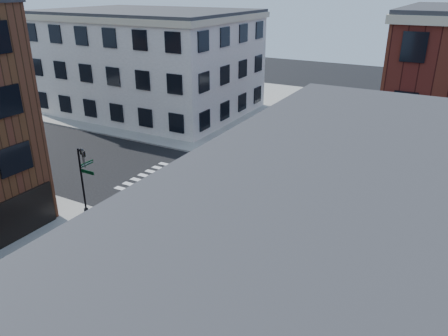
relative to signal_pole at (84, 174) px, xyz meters
name	(u,v)px	position (x,y,z in m)	size (l,w,h in m)	color
ground	(228,196)	(6.72, 6.68, -2.86)	(120.00, 120.00, 0.00)	black
sidewalk_nw	(163,98)	(-14.28, 27.68, -2.78)	(30.00, 30.00, 0.15)	gray
building_nw	(149,63)	(-12.28, 22.68, 2.64)	(22.00, 16.00, 11.00)	beige
tree_near	(373,132)	(14.28, 16.65, 0.30)	(2.69, 2.69, 4.49)	black
tree_far	(386,116)	(14.28, 22.65, 0.02)	(2.43, 2.43, 4.07)	black
signal_pole	(84,174)	(0.00, 0.00, 0.00)	(1.29, 1.24, 4.60)	black
box_truck	(424,254)	(19.73, 1.99, -0.71)	(9.24, 3.25, 4.12)	white
traffic_cone	(119,202)	(1.02, 1.79, -2.52)	(0.43, 0.43, 0.70)	orange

